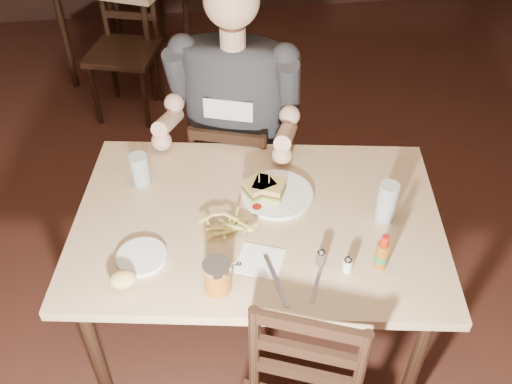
{
  "coord_description": "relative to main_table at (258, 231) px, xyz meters",
  "views": [
    {
      "loc": [
        -0.18,
        -1.46,
        2.22
      ],
      "look_at": [
        0.03,
        0.05,
        0.85
      ],
      "focal_mm": 40.0,
      "sensor_mm": 36.0,
      "label": 1
    }
  ],
  "objects": [
    {
      "name": "salt_shaker",
      "position": [
        0.26,
        -0.29,
        0.1
      ],
      "size": [
        0.04,
        0.04,
        0.06
      ],
      "primitive_type": null,
      "rotation": [
        0.0,
        0.0,
        -0.16
      ],
      "color": "white",
      "rests_on": "main_table"
    },
    {
      "name": "bread_roll",
      "position": [
        -0.47,
        -0.26,
        0.11
      ],
      "size": [
        0.1,
        0.08,
        0.05
      ],
      "primitive_type": "ellipsoid",
      "rotation": [
        0.0,
        0.0,
        -0.16
      ],
      "color": "#D8BB6D",
      "rests_on": "side_plate"
    },
    {
      "name": "side_plate",
      "position": [
        -0.41,
        -0.15,
        0.08
      ],
      "size": [
        0.19,
        0.19,
        0.01
      ],
      "primitive_type": "cylinder",
      "rotation": [
        0.0,
        0.0,
        -0.16
      ],
      "color": "white",
      "rests_on": "main_table"
    },
    {
      "name": "ketchup_dollop",
      "position": [
        0.0,
        0.04,
        0.09
      ],
      "size": [
        0.04,
        0.04,
        0.01
      ],
      "primitive_type": "ellipsoid",
      "rotation": [
        0.0,
        0.0,
        -0.16
      ],
      "color": "maroon",
      "rests_on": "dinner_plate"
    },
    {
      "name": "fork",
      "position": [
        0.15,
        -0.33,
        0.08
      ],
      "size": [
        0.08,
        0.15,
        0.01
      ],
      "primitive_type": "cube",
      "rotation": [
        0.0,
        0.0,
        -0.42
      ],
      "color": "silver",
      "rests_on": "napkin"
    },
    {
      "name": "knife",
      "position": [
        0.02,
        -0.3,
        0.08
      ],
      "size": [
        0.05,
        0.22,
        0.01
      ],
      "primitive_type": "cube",
      "rotation": [
        0.0,
        0.0,
        0.17
      ],
      "color": "silver",
      "rests_on": "napkin"
    },
    {
      "name": "main_table",
      "position": [
        0.0,
        0.0,
        0.0
      ],
      "size": [
        1.45,
        1.09,
        0.77
      ],
      "rotation": [
        0.0,
        0.0,
        -0.16
      ],
      "color": "tan",
      "rests_on": "ground"
    },
    {
      "name": "glass_right",
      "position": [
        0.45,
        -0.07,
        0.15
      ],
      "size": [
        0.08,
        0.08,
        0.16
      ],
      "primitive_type": "cylinder",
      "rotation": [
        0.0,
        0.0,
        -0.16
      ],
      "color": "silver",
      "rests_on": "main_table"
    },
    {
      "name": "sandwich_right",
      "position": [
        0.02,
        0.11,
        0.13
      ],
      "size": [
        0.13,
        0.12,
        0.09
      ],
      "primitive_type": null,
      "rotation": [
        0.0,
        0.0,
        0.4
      ],
      "color": "tan",
      "rests_on": "dinner_plate"
    },
    {
      "name": "chair_far",
      "position": [
        -0.01,
        0.62,
        -0.28
      ],
      "size": [
        0.49,
        0.52,
        0.83
      ],
      "primitive_type": null,
      "rotation": [
        0.0,
        0.0,
        2.82
      ],
      "color": "black",
      "rests_on": "ground"
    },
    {
      "name": "room_shell",
      "position": [
        -0.03,
        -0.0,
        0.7
      ],
      "size": [
        7.0,
        7.0,
        7.0
      ],
      "color": "black",
      "rests_on": "ground"
    },
    {
      "name": "sandwich_left",
      "position": [
        0.05,
        0.1,
        0.14
      ],
      "size": [
        0.14,
        0.13,
        0.1
      ],
      "primitive_type": null,
      "rotation": [
        0.0,
        0.0,
        -0.43
      ],
      "color": "tan",
      "rests_on": "dinner_plate"
    },
    {
      "name": "pepper_shaker",
      "position": [
        0.18,
        -0.25,
        0.1
      ],
      "size": [
        0.04,
        0.04,
        0.06
      ],
      "primitive_type": null,
      "rotation": [
        0.0,
        0.0,
        -0.16
      ],
      "color": "#38332D",
      "rests_on": "main_table"
    },
    {
      "name": "glass_left",
      "position": [
        -0.42,
        0.25,
        0.14
      ],
      "size": [
        0.08,
        0.08,
        0.13
      ],
      "primitive_type": "cylinder",
      "rotation": [
        0.0,
        0.0,
        -0.16
      ],
      "color": "silver",
      "rests_on": "main_table"
    },
    {
      "name": "bg_chair_near",
      "position": [
        -0.61,
        1.95,
        -0.25
      ],
      "size": [
        0.53,
        0.56,
        0.9
      ],
      "primitive_type": null,
      "rotation": [
        0.0,
        0.0,
        -0.29
      ],
      "color": "black",
      "rests_on": "ground"
    },
    {
      "name": "hot_sauce",
      "position": [
        0.37,
        -0.28,
        0.14
      ],
      "size": [
        0.05,
        0.05,
        0.14
      ],
      "primitive_type": null,
      "rotation": [
        0.0,
        0.0,
        -0.16
      ],
      "color": "#894C0F",
      "rests_on": "main_table"
    },
    {
      "name": "diner",
      "position": [
        -0.03,
        0.58,
        0.23
      ],
      "size": [
        0.7,
        0.62,
        1.01
      ],
      "primitive_type": null,
      "rotation": [
        0.0,
        0.0,
        -0.32
      ],
      "color": "#27282B",
      "rests_on": "chair_far"
    },
    {
      "name": "syrup_dispenser",
      "position": [
        -0.17,
        -0.3,
        0.13
      ],
      "size": [
        0.11,
        0.11,
        0.12
      ],
      "primitive_type": null,
      "rotation": [
        0.0,
        0.0,
        -0.16
      ],
      "color": "#894C0F",
      "rests_on": "main_table"
    },
    {
      "name": "napkin",
      "position": [
        -0.02,
        -0.21,
        0.07
      ],
      "size": [
        0.19,
        0.18,
        0.0
      ],
      "primitive_type": "cube",
      "rotation": [
        0.0,
        0.0,
        -0.39
      ],
      "color": "white",
      "rests_on": "main_table"
    },
    {
      "name": "dinner_plate",
      "position": [
        0.09,
        0.1,
        0.08
      ],
      "size": [
        0.3,
        0.3,
        0.02
      ],
      "primitive_type": "cylinder",
      "rotation": [
        0.0,
        0.0,
        -0.16
      ],
      "color": "white",
      "rests_on": "main_table"
    },
    {
      "name": "fries_pile",
      "position": [
        -0.12,
        -0.05,
        0.1
      ],
      "size": [
        0.25,
        0.2,
        0.04
      ],
      "primitive_type": null,
      "rotation": [
        0.0,
        0.0,
        -0.16
      ],
      "color": "#ECDC66",
      "rests_on": "dinner_plate"
    }
  ]
}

